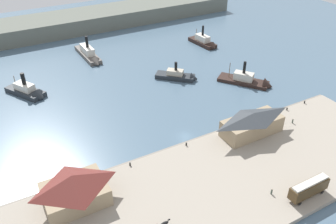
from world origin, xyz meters
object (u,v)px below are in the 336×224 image
object	(u,v)px
ferry_shed_customs_shed	(252,123)
ferry_outer_harbor	(251,81)
mooring_post_center_west	(305,102)
ferry_near_quay	(29,92)
mooring_post_west	(130,164)
ferry_shed_west_terminal	(74,188)
ferry_departing_north	(205,42)
street_tram	(309,188)
pedestrian_near_cart	(272,192)
ferry_approaching_east	(180,76)
mooring_post_center_east	(287,109)
mooring_post_east	(186,144)
pedestrian_walking_east	(293,121)
ferry_approaching_west	(90,55)

from	to	relation	value
ferry_shed_customs_shed	ferry_outer_harbor	size ratio (longest dim) A/B	0.93
mooring_post_center_west	ferry_near_quay	bearing A→B (deg)	146.38
ferry_shed_customs_shed	mooring_post_west	bearing A→B (deg)	173.40
ferry_shed_customs_shed	mooring_post_west	size ratio (longest dim) A/B	20.99
ferry_shed_west_terminal	ferry_departing_north	xyz separation A→B (m)	(83.01, 68.48, -3.79)
street_tram	pedestrian_near_cart	size ratio (longest dim) A/B	6.63
ferry_shed_customs_shed	mooring_post_west	distance (m)	38.17
ferry_approaching_east	ferry_near_quay	distance (m)	56.45
mooring_post_center_east	ferry_outer_harbor	world-z (taller)	ferry_outer_harbor
street_tram	mooring_post_west	bearing A→B (deg)	136.78
mooring_post_east	mooring_post_west	bearing A→B (deg)	-179.90
street_tram	ferry_outer_harbor	bearing A→B (deg)	62.47
pedestrian_walking_east	ferry_outer_harbor	size ratio (longest dim) A/B	0.08
street_tram	mooring_post_center_east	bearing A→B (deg)	51.72
ferry_outer_harbor	ferry_near_quay	size ratio (longest dim) A/B	1.15
ferry_departing_north	ferry_approaching_east	bearing A→B (deg)	-139.51
ferry_shed_west_terminal	ferry_outer_harbor	distance (m)	81.08
ferry_approaching_west	mooring_post_east	bearing A→B (deg)	-87.13
mooring_post_west	ferry_near_quay	bearing A→B (deg)	106.33
mooring_post_east	mooring_post_center_east	world-z (taller)	same
mooring_post_center_east	ferry_near_quay	bearing A→B (deg)	143.29
ferry_shed_west_terminal	ferry_outer_harbor	size ratio (longest dim) A/B	0.72
pedestrian_walking_east	mooring_post_center_east	xyz separation A→B (m)	(4.09, 6.44, -0.26)
ferry_near_quay	mooring_post_east	bearing A→B (deg)	-58.25
ferry_approaching_east	ferry_near_quay	bearing A→B (deg)	164.09
mooring_post_east	ferry_approaching_west	distance (m)	75.18
pedestrian_walking_east	mooring_post_center_west	bearing A→B (deg)	28.00
ferry_approaching_west	ferry_shed_west_terminal	bearing A→B (deg)	-110.47
mooring_post_center_west	mooring_post_west	bearing A→B (deg)	-179.87
pedestrian_walking_east	mooring_post_center_west	size ratio (longest dim) A/B	1.74
ferry_shed_customs_shed	mooring_post_center_west	world-z (taller)	ferry_shed_customs_shed
ferry_approaching_west	ferry_outer_harbor	bearing A→B (deg)	-49.15
pedestrian_near_cart	mooring_post_center_east	size ratio (longest dim) A/B	1.81
pedestrian_walking_east	mooring_post_west	xyz separation A→B (m)	(-52.86, 6.54, -0.26)
ferry_near_quay	pedestrian_near_cart	bearing A→B (deg)	-62.65
ferry_shed_customs_shed	pedestrian_near_cart	bearing A→B (deg)	-119.07
mooring_post_east	ferry_approaching_east	xyz separation A→B (m)	(20.75, 38.71, -0.37)
ferry_approaching_east	mooring_post_west	bearing A→B (deg)	-134.74
mooring_post_center_west	ferry_near_quay	world-z (taller)	ferry_near_quay
ferry_departing_north	ferry_outer_harbor	bearing A→B (deg)	-99.24
pedestrian_walking_east	ferry_shed_west_terminal	bearing A→B (deg)	179.12
mooring_post_center_west	ferry_departing_north	distance (m)	62.86
mooring_post_center_east	ferry_approaching_west	size ratio (longest dim) A/B	0.04
mooring_post_center_west	mooring_post_east	bearing A→B (deg)	-179.86
mooring_post_center_west	street_tram	bearing A→B (deg)	-136.60
ferry_shed_west_terminal	mooring_post_center_east	world-z (taller)	ferry_shed_west_terminal
ferry_outer_harbor	pedestrian_walking_east	bearing A→B (deg)	-104.35
ferry_shed_west_terminal	ferry_near_quay	world-z (taller)	ferry_shed_west_terminal
pedestrian_walking_east	mooring_post_east	distance (m)	35.83
ferry_outer_harbor	ferry_near_quay	world-z (taller)	ferry_outer_harbor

